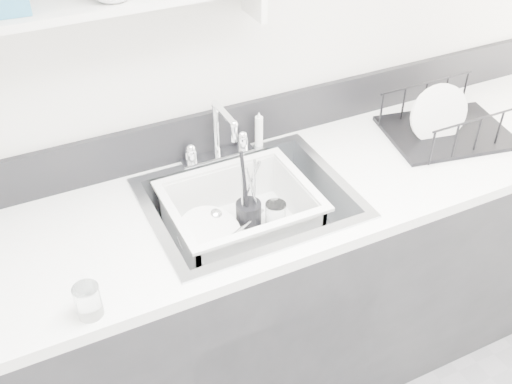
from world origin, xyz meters
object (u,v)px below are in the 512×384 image
sink (249,220)px  dish_rack (450,116)px  wash_tub (240,216)px  counter_run (250,298)px

sink → dish_rack: size_ratio=1.47×
sink → wash_tub: (-0.02, 0.02, 0.01)m
counter_run → dish_rack: bearing=2.1°
counter_run → sink: size_ratio=5.00×
sink → dish_rack: dish_rack is taller
counter_run → sink: 0.37m
counter_run → wash_tub: wash_tub is taller
counter_run → sink: sink is taller
wash_tub → dish_rack: (0.84, 0.01, 0.15)m
wash_tub → dish_rack: 0.85m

